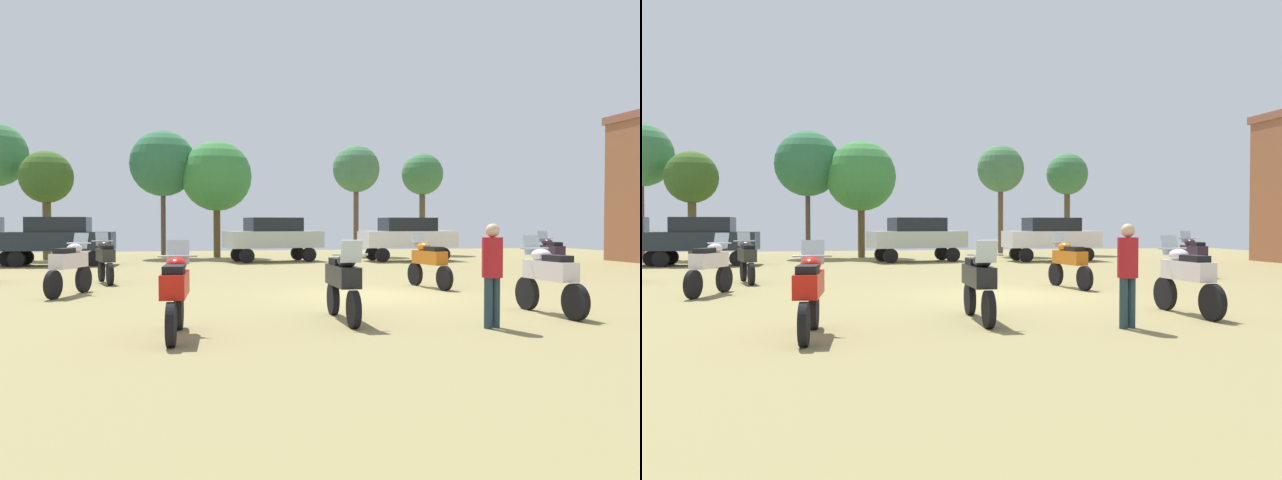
{
  "view_description": "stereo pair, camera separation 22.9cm",
  "coord_description": "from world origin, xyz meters",
  "views": [
    {
      "loc": [
        -4.32,
        -14.74,
        1.76
      ],
      "look_at": [
        0.12,
        6.28,
        1.2
      ],
      "focal_mm": 35.64,
      "sensor_mm": 36.0,
      "label": 1
    },
    {
      "loc": [
        -4.09,
        -14.78,
        1.76
      ],
      "look_at": [
        0.12,
        6.28,
        1.2
      ],
      "focal_mm": 35.64,
      "sensor_mm": 36.0,
      "label": 2
    }
  ],
  "objects": [
    {
      "name": "ground_plane",
      "position": [
        0.0,
        0.0,
        0.01
      ],
      "size": [
        44.0,
        52.0,
        0.02
      ],
      "color": "olive"
    },
    {
      "name": "motorcycle_1",
      "position": [
        7.46,
        4.16,
        0.75
      ],
      "size": [
        0.62,
        2.1,
        1.49
      ],
      "rotation": [
        0.0,
        0.0,
        -0.08
      ],
      "color": "black",
      "rests_on": "ground"
    },
    {
      "name": "motorcycle_2",
      "position": [
        2.44,
        -3.86,
        0.75
      ],
      "size": [
        0.62,
        2.16,
        1.5
      ],
      "rotation": [
        0.0,
        0.0,
        0.06
      ],
      "color": "black",
      "rests_on": "ground"
    },
    {
      "name": "motorcycle_3",
      "position": [
        -6.62,
        4.53,
        0.74
      ],
      "size": [
        0.78,
        2.04,
        1.47
      ],
      "rotation": [
        0.0,
        0.0,
        0.28
      ],
      "color": "black",
      "rests_on": "ground"
    },
    {
      "name": "motorcycle_4",
      "position": [
        -7.07,
        1.41,
        0.76
      ],
      "size": [
        0.84,
        2.08,
        1.5
      ],
      "rotation": [
        0.0,
        0.0,
        -0.31
      ],
      "color": "black",
      "rests_on": "ground"
    },
    {
      "name": "motorcycle_5",
      "position": [
        -4.48,
        -4.84,
        0.74
      ],
      "size": [
        0.62,
        2.12,
        1.47
      ],
      "rotation": [
        0.0,
        0.0,
        -0.06
      ],
      "color": "black",
      "rests_on": "ground"
    },
    {
      "name": "motorcycle_7",
      "position": [
        2.09,
        1.37,
        0.74
      ],
      "size": [
        0.68,
        2.11,
        1.47
      ],
      "rotation": [
        0.0,
        0.0,
        0.18
      ],
      "color": "black",
      "rests_on": "ground"
    },
    {
      "name": "motorcycle_9",
      "position": [
        -1.6,
        -3.84,
        0.74
      ],
      "size": [
        0.62,
        2.21,
        1.46
      ],
      "rotation": [
        0.0,
        0.0,
        3.13
      ],
      "color": "black",
      "rests_on": "ground"
    },
    {
      "name": "car_1",
      "position": [
        -0.44,
        13.9,
        1.19
      ],
      "size": [
        4.57,
        2.61,
        2.0
      ],
      "rotation": [
        0.0,
        0.0,
        1.77
      ],
      "color": "black",
      "rests_on": "ground"
    },
    {
      "name": "car_2",
      "position": [
        5.71,
        13.17,
        1.19
      ],
      "size": [
        4.35,
        1.93,
        2.0
      ],
      "rotation": [
        0.0,
        0.0,
        1.6
      ],
      "color": "black",
      "rests_on": "ground"
    },
    {
      "name": "car_3",
      "position": [
        -9.44,
        12.99,
        1.19
      ],
      "size": [
        4.31,
        1.82,
        2.0
      ],
      "rotation": [
        0.0,
        0.0,
        1.56
      ],
      "color": "black",
      "rests_on": "ground"
    },
    {
      "name": "person_1",
      "position": [
        0.65,
        -5.06,
        1.03
      ],
      "size": [
        0.43,
        0.43,
        1.74
      ],
      "rotation": [
        0.0,
        0.0,
        3.46
      ],
      "color": "#223741",
      "rests_on": "ground"
    },
    {
      "name": "tree_1",
      "position": [
        -5.45,
        18.55,
        4.78
      ],
      "size": [
        3.33,
        3.33,
        6.45
      ],
      "color": "brown",
      "rests_on": "ground"
    },
    {
      "name": "tree_3",
      "position": [
        8.7,
        19.03,
        4.45
      ],
      "size": [
        2.33,
        2.33,
        5.68
      ],
      "color": "brown",
      "rests_on": "ground"
    },
    {
      "name": "tree_4",
      "position": [
        4.64,
        18.27,
        4.65
      ],
      "size": [
        2.52,
        2.52,
        5.94
      ],
      "color": "brown",
      "rests_on": "ground"
    },
    {
      "name": "tree_5",
      "position": [
        -2.78,
        18.02,
        4.15
      ],
      "size": [
        3.56,
        3.56,
        5.93
      ],
      "color": "brown",
      "rests_on": "ground"
    },
    {
      "name": "tree_6",
      "position": [
        -10.88,
        17.88,
        3.92
      ],
      "size": [
        2.51,
        2.51,
        5.23
      ],
      "color": "brown",
      "rests_on": "ground"
    }
  ]
}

